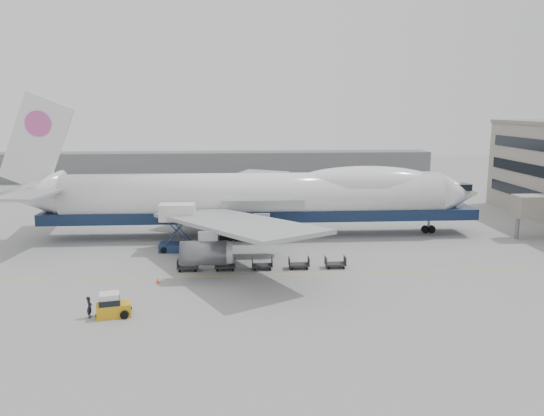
{
  "coord_description": "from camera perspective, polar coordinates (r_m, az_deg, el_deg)",
  "views": [
    {
      "loc": [
        -2.41,
        -60.66,
        17.89
      ],
      "look_at": [
        2.02,
        6.0,
        5.09
      ],
      "focal_mm": 35.0,
      "sensor_mm": 36.0,
      "label": 1
    }
  ],
  "objects": [
    {
      "name": "airliner",
      "position": [
        73.75,
        -1.37,
        1.27
      ],
      "size": [
        67.0,
        55.3,
        19.98
      ],
      "color": "white",
      "rests_on": "ground"
    },
    {
      "name": "catering_truck",
      "position": [
        67.18,
        -10.11,
        -1.76
      ],
      "size": [
        4.72,
        3.34,
        6.03
      ],
      "rotation": [
        0.0,
        0.0,
        -0.02
      ],
      "color": "navy",
      "rests_on": "ground"
    },
    {
      "name": "baggage_tug",
      "position": [
        48.61,
        -16.82,
        -10.05
      ],
      "size": [
        3.14,
        2.12,
        2.1
      ],
      "rotation": [
        0.0,
        0.0,
        0.22
      ],
      "color": "gold",
      "rests_on": "ground"
    },
    {
      "name": "dolly_2",
      "position": [
        59.52,
        -1.06,
        -6.11
      ],
      "size": [
        2.3,
        1.35,
        1.3
      ],
      "color": "#2D2D30",
      "rests_on": "ground"
    },
    {
      "name": "dolly_4",
      "position": [
        60.46,
        6.82,
        -5.92
      ],
      "size": [
        2.3,
        1.35,
        1.3
      ],
      "color": "#2D2D30",
      "rests_on": "ground"
    },
    {
      "name": "ground",
      "position": [
        63.29,
        -1.47,
        -5.58
      ],
      "size": [
        260.0,
        260.0,
        0.0
      ],
      "primitive_type": "plane",
      "color": "gray",
      "rests_on": "ground"
    },
    {
      "name": "traffic_cone",
      "position": [
        56.34,
        -12.22,
        -7.65
      ],
      "size": [
        0.37,
        0.37,
        0.55
      ],
      "rotation": [
        0.0,
        0.0,
        -0.16
      ],
      "color": "#EB450C",
      "rests_on": "ground"
    },
    {
      "name": "apron_line",
      "position": [
        57.56,
        -1.22,
        -7.26
      ],
      "size": [
        60.0,
        0.15,
        0.01
      ],
      "primitive_type": "cube",
      "color": "gold",
      "rests_on": "ground"
    },
    {
      "name": "hangar",
      "position": [
        131.67,
        -7.1,
        4.49
      ],
      "size": [
        110.0,
        8.0,
        7.0
      ],
      "primitive_type": "cube",
      "color": "slate",
      "rests_on": "ground"
    },
    {
      "name": "dolly_0",
      "position": [
        59.72,
        -9.05,
        -6.19
      ],
      "size": [
        2.3,
        1.35,
        1.3
      ],
      "color": "#2D2D30",
      "rests_on": "ground"
    },
    {
      "name": "ground_worker",
      "position": [
        48.91,
        -19.04,
        -10.04
      ],
      "size": [
        0.48,
        0.71,
        1.9
      ],
      "primitive_type": "imported",
      "rotation": [
        0.0,
        0.0,
        1.61
      ],
      "color": "black",
      "rests_on": "ground"
    },
    {
      "name": "dolly_3",
      "position": [
        59.85,
        2.91,
        -6.03
      ],
      "size": [
        2.3,
        1.35,
        1.3
      ],
      "color": "#2D2D30",
      "rests_on": "ground"
    },
    {
      "name": "dolly_1",
      "position": [
        59.48,
        -5.06,
        -6.17
      ],
      "size": [
        2.3,
        1.35,
        1.3
      ],
      "color": "#2D2D30",
      "rests_on": "ground"
    }
  ]
}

